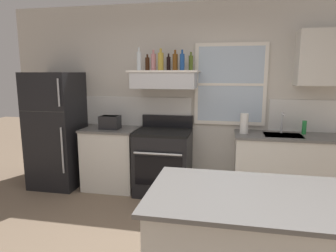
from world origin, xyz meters
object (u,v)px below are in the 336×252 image
Objects in this scene: refrigerator at (57,130)px; bottle_rose_pink at (154,62)px; bottle_brown_stout at (147,64)px; bottle_olive_oil_square at (191,63)px; stove_range at (163,161)px; dish_soap_bottle at (304,127)px; bottle_balsamic_dark at (169,63)px; bottle_amber_wine at (175,62)px; bottle_champagne_gold_foil at (161,61)px; paper_towel_roll at (244,123)px; bottle_blue_liqueur at (182,62)px; bottle_clear_tall at (139,61)px; toaster at (110,122)px.

refrigerator is 1.80m from bottle_rose_pink.
bottle_olive_oil_square reaches higher than bottle_brown_stout.
stove_range is 6.06× the size of dish_soap_bottle.
bottle_balsamic_dark is 0.85× the size of bottle_amber_wine.
bottle_champagne_gold_foil is 1.41m from paper_towel_roll.
bottle_amber_wine is at bearing -164.10° from bottle_olive_oil_square.
bottle_blue_liqueur is (0.21, -0.09, 0.02)m from bottle_balsamic_dark.
paper_towel_roll is at bearing -1.45° from bottle_blue_liqueur.
bottle_clear_tall reaches higher than bottle_olive_oil_square.
bottle_clear_tall is at bearing -158.84° from bottle_rose_pink.
paper_towel_roll reaches higher than stove_range.
stove_range is 3.85× the size of bottle_rose_pink.
bottle_blue_liqueur is 1.52× the size of dish_soap_bottle.
bottle_champagne_gold_foil is 1.08× the size of bottle_amber_wine.
stove_range is at bearing 1.15° from toaster.
bottle_blue_liqueur is at bearing 4.11° from toaster.
bottle_amber_wine is (0.20, 0.03, -0.01)m from bottle_champagne_gold_foil.
bottle_clear_tall is 1.38× the size of bottle_brown_stout.
toaster is at bearing -168.84° from bottle_balsamic_dark.
paper_towel_roll is (1.15, -0.02, -0.82)m from bottle_champagne_gold_foil.
bottle_rose_pink reaches higher than paper_towel_roll.
bottle_blue_liqueur is (0.60, 0.02, -0.02)m from bottle_clear_tall.
toaster is 1.43m from bottle_olive_oil_square.
toaster is 1.10× the size of paper_towel_roll.
bottle_champagne_gold_foil is (0.22, -0.09, 0.03)m from bottle_brown_stout.
bottle_brown_stout is 0.83× the size of paper_towel_roll.
bottle_champagne_gold_foil is (0.74, 0.08, 0.86)m from toaster.
bottle_blue_liqueur is at bearing -14.45° from bottle_amber_wine.
stove_range is 4.04× the size of paper_towel_roll.
bottle_balsamic_dark is at bearing 11.16° from toaster.
refrigerator is 5.52× the size of bottle_clear_tall.
bottle_clear_tall reaches higher than stove_range.
bottle_rose_pink is at bearing -170.75° from bottle_balsamic_dark.
stove_range is at bearing -35.01° from bottle_rose_pink.
bottle_balsamic_dark is at bearing 73.45° from stove_range.
bottle_brown_stout reaches higher than toaster.
bottle_rose_pink is (1.49, 0.14, 1.00)m from refrigerator.
bottle_rose_pink is 0.31m from bottle_amber_wine.
bottle_champagne_gold_foil is at bearing -25.32° from bottle_rose_pink.
bottle_clear_tall is 0.60m from bottle_blue_liqueur.
bottle_balsamic_dark is (1.69, 0.17, 0.98)m from refrigerator.
bottle_champagne_gold_foil reaches higher than refrigerator.
paper_towel_roll is (1.10, 0.04, 0.58)m from stove_range.
refrigerator is at bearing -177.54° from bottle_blue_liqueur.
bottle_rose_pink is at bearing 144.99° from stove_range.
bottle_blue_liqueur is at bearing -7.64° from bottle_rose_pink.
stove_range is at bearing 0.80° from refrigerator.
stove_range is 1.39m from bottle_balsamic_dark.
toaster is at bearing -174.19° from bottle_champagne_gold_foil.
paper_towel_roll is 1.50× the size of dish_soap_bottle.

